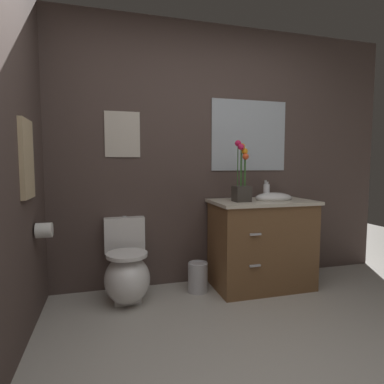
% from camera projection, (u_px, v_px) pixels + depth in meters
% --- Properties ---
extents(wall_back, '(3.95, 0.05, 2.50)m').
position_uv_depth(wall_back, '(206.00, 155.00, 3.09)').
color(wall_back, '#4C3D38').
rests_on(wall_back, ground_plane).
extents(toilet, '(0.38, 0.59, 0.69)m').
position_uv_depth(toilet, '(127.00, 272.00, 2.68)').
color(toilet, white).
rests_on(toilet, ground_plane).
extents(vanity_cabinet, '(0.94, 0.56, 1.01)m').
position_uv_depth(vanity_cabinet, '(262.00, 242.00, 2.97)').
color(vanity_cabinet, brown).
rests_on(vanity_cabinet, ground_plane).
extents(flower_vase, '(0.14, 0.14, 0.55)m').
position_uv_depth(flower_vase, '(242.00, 183.00, 2.82)').
color(flower_vase, '#38332D').
rests_on(flower_vase, vanity_cabinet).
extents(soap_bottle, '(0.06, 0.06, 0.17)m').
position_uv_depth(soap_bottle, '(266.00, 191.00, 3.05)').
color(soap_bottle, white).
rests_on(soap_bottle, vanity_cabinet).
extents(trash_bin, '(0.18, 0.18, 0.27)m').
position_uv_depth(trash_bin, '(198.00, 277.00, 2.86)').
color(trash_bin, '#B7B7BC').
rests_on(trash_bin, ground_plane).
extents(wall_poster, '(0.31, 0.01, 0.41)m').
position_uv_depth(wall_poster, '(122.00, 134.00, 2.83)').
color(wall_poster, beige).
extents(wall_mirror, '(0.80, 0.01, 0.70)m').
position_uv_depth(wall_mirror, '(249.00, 136.00, 3.16)').
color(wall_mirror, '#B2BCC6').
extents(hanging_towel, '(0.03, 0.28, 0.52)m').
position_uv_depth(hanging_towel, '(27.00, 159.00, 2.06)').
color(hanging_towel, tan).
extents(toilet_paper_roll, '(0.11, 0.11, 0.11)m').
position_uv_depth(toilet_paper_roll, '(44.00, 230.00, 2.29)').
color(toilet_paper_roll, white).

